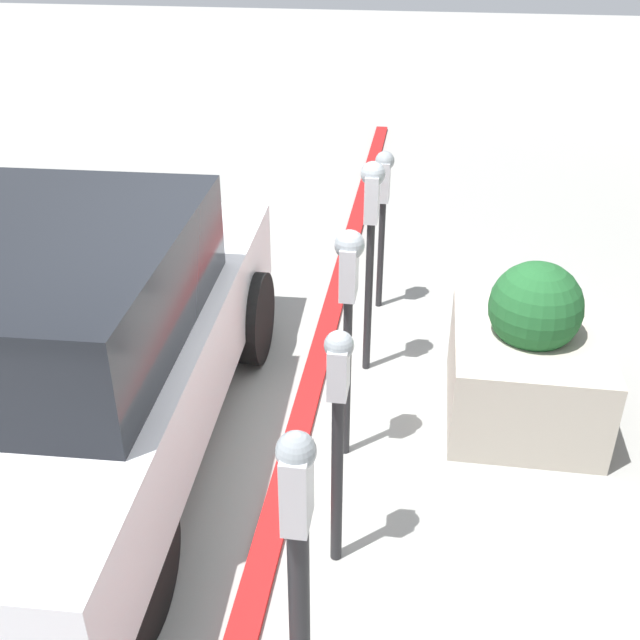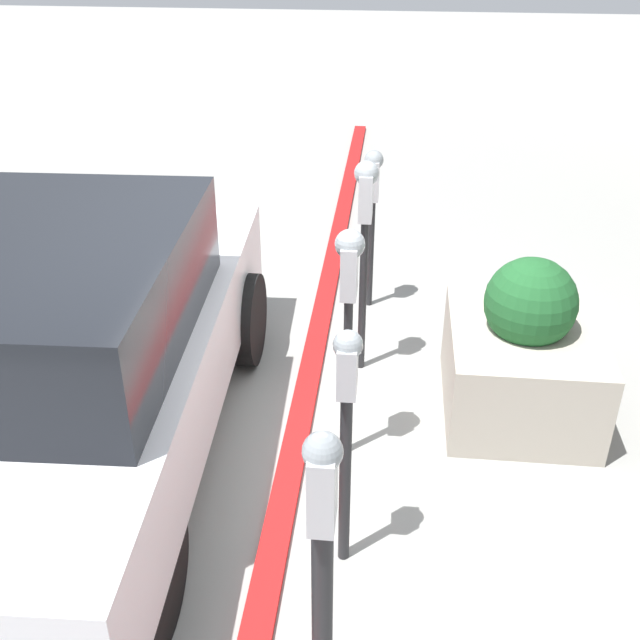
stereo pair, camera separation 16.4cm
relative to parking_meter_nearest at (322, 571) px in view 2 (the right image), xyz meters
name	(u,v)px [view 2 (the right image)]	position (x,y,z in m)	size (l,w,h in m)	color
ground_plane	(308,445)	(1.90, 0.28, -1.01)	(40.00, 40.00, 0.00)	#999993
curb_strip	(295,442)	(1.90, 0.36, -0.99)	(14.74, 0.16, 0.04)	red
parking_meter_nearest	(322,571)	(0.00, 0.00, 0.00)	(0.16, 0.13, 1.62)	#232326
parking_meter_second	(347,407)	(1.01, -0.01, -0.03)	(0.16, 0.14, 1.40)	#232326
parking_meter_middle	(349,288)	(1.87, 0.04, 0.15)	(0.20, 0.17, 1.51)	#232326
parking_meter_fourth	(365,217)	(2.85, 0.00, 0.18)	(0.19, 0.16, 1.58)	#232326
parking_meter_farthest	(373,192)	(3.82, -0.02, 0.00)	(0.18, 0.15, 1.35)	#232326
planter_box	(522,355)	(2.45, -1.08, -0.58)	(1.15, 0.96, 1.11)	#B2A899
parked_car_front	(62,350)	(1.62, 1.66, -0.21)	(3.93, 1.90, 1.54)	silver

